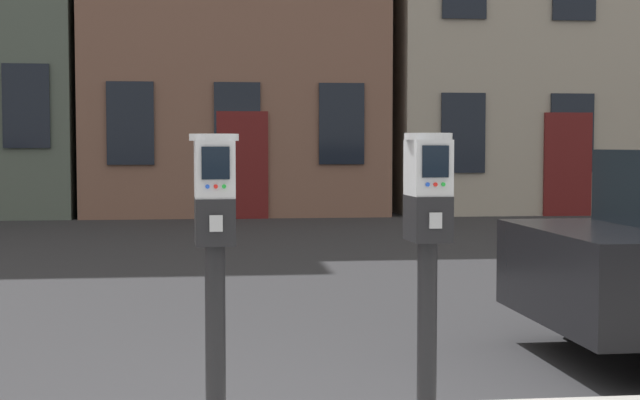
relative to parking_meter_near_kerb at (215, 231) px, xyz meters
The scene contains 2 objects.
parking_meter_near_kerb is the anchor object (origin of this frame).
parking_meter_twin_adjacent 0.95m from the parking_meter_near_kerb, ahead, with size 0.23×0.26×1.37m.
Camera 1 is at (-0.44, -4.44, 1.46)m, focal length 52.74 mm.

